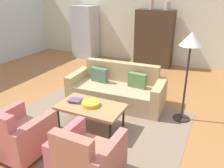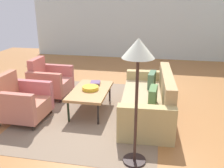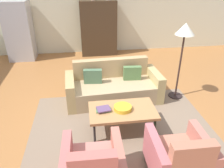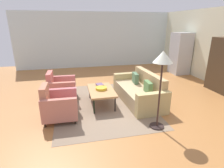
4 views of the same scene
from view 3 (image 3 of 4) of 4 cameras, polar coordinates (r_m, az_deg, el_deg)
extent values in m
plane|color=#A76C39|center=(4.66, 2.46, -7.54)|extent=(11.82, 11.82, 0.00)
cube|color=beige|center=(7.91, -2.72, 18.35)|extent=(9.85, 0.12, 2.80)
cube|color=#826D58|center=(4.28, 2.48, -11.20)|extent=(3.40, 2.60, 0.01)
cube|color=tan|center=(5.02, 0.43, -1.87)|extent=(1.79, 0.99, 0.42)
cube|color=tan|center=(5.23, -0.34, 2.14)|extent=(1.75, 0.27, 0.86)
cube|color=tan|center=(5.22, 10.82, 0.10)|extent=(0.23, 0.91, 0.62)
cube|color=tan|center=(4.89, -10.67, -1.88)|extent=(0.23, 0.91, 0.62)
cube|color=#527644|center=(5.03, 5.25, 2.84)|extent=(0.41, 0.15, 0.32)
cube|color=#4B6C4C|center=(4.87, -4.99, 1.99)|extent=(0.41, 0.16, 0.32)
cylinder|color=black|center=(4.29, -5.06, -7.82)|extent=(0.04, 0.04, 0.40)
cylinder|color=black|center=(4.45, 8.79, -6.67)|extent=(0.04, 0.04, 0.40)
cylinder|color=black|center=(3.85, -4.55, -12.64)|extent=(0.04, 0.04, 0.40)
cylinder|color=black|center=(4.02, 10.99, -11.11)|extent=(0.04, 0.04, 0.40)
cube|color=#AF7D4B|center=(3.98, 2.73, -6.91)|extent=(1.20, 0.70, 0.05)
cylinder|color=#2D2314|center=(3.62, -10.64, -19.67)|extent=(0.05, 0.05, 0.10)
cylinder|color=black|center=(3.62, 0.77, -19.10)|extent=(0.05, 0.05, 0.10)
cube|color=#B66560|center=(3.15, -11.54, -20.13)|extent=(0.14, 0.80, 0.56)
cube|color=#B96C59|center=(3.15, 1.61, -19.48)|extent=(0.14, 0.80, 0.56)
cylinder|color=#311B10|center=(3.72, 9.04, -17.90)|extent=(0.05, 0.05, 0.10)
cylinder|color=#2E251C|center=(3.93, 19.04, -16.34)|extent=(0.05, 0.05, 0.10)
cube|color=#BE745B|center=(3.46, 16.56, -18.64)|extent=(0.58, 0.81, 0.30)
cube|color=#B87156|center=(3.09, 19.56, -19.79)|extent=(0.56, 0.15, 0.78)
cube|color=#BC6468|center=(3.26, 11.08, -18.02)|extent=(0.14, 0.80, 0.56)
cube|color=#B96F5F|center=(3.50, 22.20, -16.11)|extent=(0.14, 0.80, 0.56)
cylinder|color=gold|center=(3.95, 2.79, -6.19)|extent=(0.32, 0.32, 0.07)
cube|color=#547A4E|center=(3.93, -2.20, -6.76)|extent=(0.27, 0.15, 0.03)
cube|color=#62466A|center=(3.92, -2.21, -6.46)|extent=(0.26, 0.23, 0.02)
cube|color=#402F1E|center=(7.65, -3.52, 14.19)|extent=(1.20, 0.50, 1.80)
cube|color=#392A1B|center=(7.89, -5.93, 14.51)|extent=(0.56, 0.01, 1.51)
cube|color=#322C1C|center=(7.93, -1.45, 14.71)|extent=(0.56, 0.01, 1.51)
cube|color=#B7BABF|center=(7.78, -22.93, 12.53)|extent=(0.80, 0.70, 1.85)
cylinder|color=#99999E|center=(8.10, -22.13, 13.89)|extent=(0.02, 0.02, 0.70)
cylinder|color=black|center=(5.44, 16.05, -2.89)|extent=(0.32, 0.32, 0.03)
cylinder|color=#372520|center=(5.12, 17.12, 4.26)|extent=(0.04, 0.04, 1.45)
cone|color=silver|center=(4.86, 18.52, 13.41)|extent=(0.40, 0.40, 0.24)
camera|label=1|loc=(2.62, 80.25, -1.60)|focal=37.41mm
camera|label=2|loc=(6.71, 42.08, 16.54)|focal=39.07mm
camera|label=4|loc=(5.90, 58.53, 10.53)|focal=28.67mm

